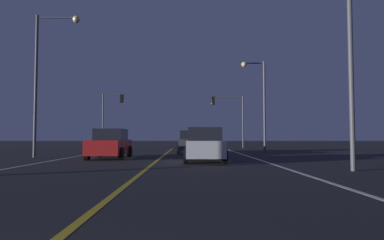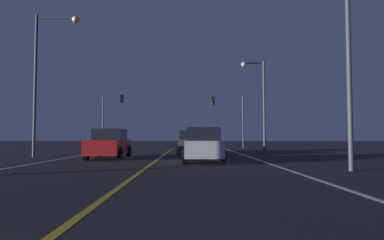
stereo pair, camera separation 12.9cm
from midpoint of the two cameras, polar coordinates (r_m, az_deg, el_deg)
lane_edge_right at (r=16.15m, az=13.21°, el=-7.16°), size 0.16×41.93×0.01m
lane_edge_left at (r=17.23m, az=-25.10°, el=-6.69°), size 0.16×41.93×0.01m
lane_center_divider at (r=15.78m, az=-6.60°, el=-7.32°), size 0.16×41.93×0.01m
car_ahead_far at (r=25.74m, az=-0.12°, el=-3.76°), size 2.02×4.30×1.70m
car_lead_same_lane at (r=17.10m, az=2.03°, el=-4.24°), size 2.02×4.30×1.70m
car_oncoming at (r=20.13m, az=-13.53°, el=-3.95°), size 2.02×4.30×1.70m
traffic_light_near_right at (r=37.48m, az=6.13°, el=1.78°), size 3.57×0.36×5.69m
traffic_light_near_left at (r=38.14m, az=-13.10°, el=1.87°), size 2.34×0.36×5.91m
street_lamp_right_near at (r=14.01m, az=23.20°, el=12.48°), size 2.06×0.44×7.67m
street_lamp_left_mid at (r=22.75m, az=-23.22°, el=8.17°), size 2.69×0.44×8.69m
street_lamp_right_far at (r=27.27m, az=11.20°, el=4.33°), size 1.89×0.44×7.19m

